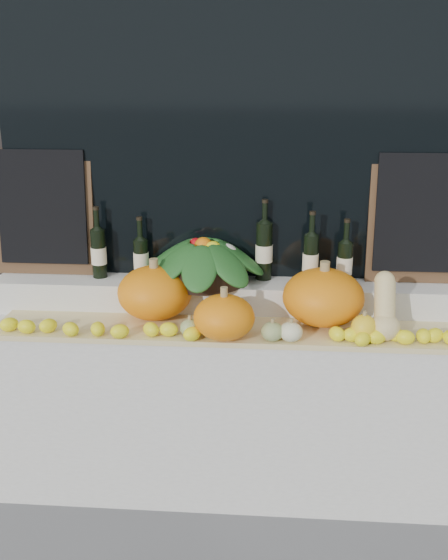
# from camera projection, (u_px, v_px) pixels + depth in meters

# --- Properties ---
(storefront_facade) EXTENTS (7.00, 0.94, 4.50)m
(storefront_facade) POSITION_uv_depth(u_px,v_px,m) (235.00, 24.00, 3.21)
(storefront_facade) COLOR beige
(storefront_facade) RESTS_ON ground
(display_sill) EXTENTS (2.30, 0.55, 0.88)m
(display_sill) POSITION_uv_depth(u_px,v_px,m) (225.00, 404.00, 3.11)
(display_sill) COLOR silver
(display_sill) RESTS_ON ground
(rear_tier) EXTENTS (2.30, 0.25, 0.16)m
(rear_tier) POSITION_uv_depth(u_px,v_px,m) (227.00, 296.00, 3.08)
(rear_tier) COLOR silver
(rear_tier) RESTS_ON display_sill
(straw_bedding) EXTENTS (2.10, 0.32, 0.02)m
(straw_bedding) POSITION_uv_depth(u_px,v_px,m) (223.00, 331.00, 2.84)
(straw_bedding) COLOR tan
(straw_bedding) RESTS_ON display_sill
(pumpkin_left) EXTENTS (0.45, 0.45, 0.25)m
(pumpkin_left) POSITION_uv_depth(u_px,v_px,m) (155.00, 292.00, 2.93)
(pumpkin_left) COLOR orange
(pumpkin_left) RESTS_ON straw_bedding
(pumpkin_right) EXTENTS (0.44, 0.44, 0.26)m
(pumpkin_right) POSITION_uv_depth(u_px,v_px,m) (323.00, 297.00, 2.85)
(pumpkin_right) COLOR orange
(pumpkin_right) RESTS_ON straw_bedding
(pumpkin_center) EXTENTS (0.33, 0.33, 0.20)m
(pumpkin_center) POSITION_uv_depth(u_px,v_px,m) (224.00, 317.00, 2.71)
(pumpkin_center) COLOR orange
(pumpkin_center) RESTS_ON straw_bedding
(butternut_squash) EXTENTS (0.13, 0.20, 0.28)m
(butternut_squash) POSITION_uv_depth(u_px,v_px,m) (385.00, 310.00, 2.71)
(butternut_squash) COLOR #E0C683
(butternut_squash) RESTS_ON straw_bedding
(decorative_gourds) EXTENTS (0.86, 0.14, 0.14)m
(decorative_gourds) POSITION_uv_depth(u_px,v_px,m) (269.00, 329.00, 2.71)
(decorative_gourds) COLOR #3B691F
(decorative_gourds) RESTS_ON straw_bedding
(lemon_heap) EXTENTS (2.20, 0.16, 0.06)m
(lemon_heap) POSITION_uv_depth(u_px,v_px,m) (221.00, 331.00, 2.73)
(lemon_heap) COLOR #FFF81A
(lemon_heap) RESTS_ON straw_bedding
(produce_bowl) EXTENTS (0.63, 0.63, 0.23)m
(produce_bowl) POSITION_uv_depth(u_px,v_px,m) (204.00, 260.00, 3.02)
(produce_bowl) COLOR black
(produce_bowl) RESTS_ON rear_tier
(wine_bottle_far_left) EXTENTS (0.08, 0.08, 0.36)m
(wine_bottle_far_left) POSITION_uv_depth(u_px,v_px,m) (99.00, 252.00, 3.07)
(wine_bottle_far_left) COLOR black
(wine_bottle_far_left) RESTS_ON rear_tier
(wine_bottle_near_left) EXTENTS (0.08, 0.08, 0.31)m
(wine_bottle_near_left) POSITION_uv_depth(u_px,v_px,m) (141.00, 258.00, 3.08)
(wine_bottle_near_left) COLOR black
(wine_bottle_near_left) RESTS_ON rear_tier
(wine_bottle_tall) EXTENTS (0.08, 0.08, 0.40)m
(wine_bottle_tall) POSITION_uv_depth(u_px,v_px,m) (264.00, 250.00, 3.04)
(wine_bottle_tall) COLOR black
(wine_bottle_tall) RESTS_ON rear_tier
(wine_bottle_near_right) EXTENTS (0.08, 0.08, 0.36)m
(wine_bottle_near_right) POSITION_uv_depth(u_px,v_px,m) (310.00, 259.00, 2.97)
(wine_bottle_near_right) COLOR black
(wine_bottle_near_right) RESTS_ON rear_tier
(wine_bottle_far_right) EXTENTS (0.08, 0.08, 0.32)m
(wine_bottle_far_right) POSITION_uv_depth(u_px,v_px,m) (345.00, 262.00, 2.98)
(wine_bottle_far_right) COLOR black
(wine_bottle_far_right) RESTS_ON rear_tier
(chalkboard_left) EXTENTS (0.50, 0.09, 0.62)m
(chalkboard_left) POSITION_uv_depth(u_px,v_px,m) (43.00, 210.00, 3.08)
(chalkboard_left) COLOR #4C331E
(chalkboard_left) RESTS_ON rear_tier
(chalkboard_right) EXTENTS (0.50, 0.09, 0.62)m
(chalkboard_right) POSITION_uv_depth(u_px,v_px,m) (422.00, 216.00, 2.95)
(chalkboard_right) COLOR #4C331E
(chalkboard_right) RESTS_ON rear_tier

